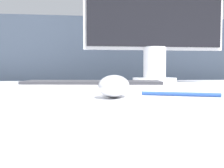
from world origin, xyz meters
The scene contains 5 objects.
partition_panel centered at (0.00, 0.63, 0.52)m, with size 5.00×0.03×1.04m.
computer_mouse_near centered at (-0.02, -0.23, 0.74)m, with size 0.09×0.12×0.04m.
keyboard centered at (-0.06, -0.04, 0.73)m, with size 0.40×0.17×0.02m.
monitor centered at (0.20, 0.27, 0.99)m, with size 0.56×0.17×0.51m.
pen centered at (0.11, -0.22, 0.72)m, with size 0.15×0.07×0.01m.
Camera 1 is at (-0.09, -0.73, 0.77)m, focal length 42.00 mm.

